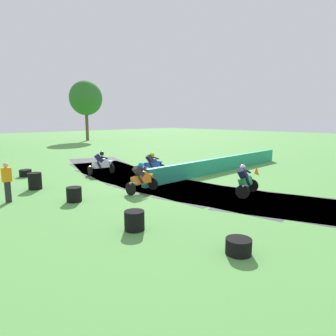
{
  "coord_description": "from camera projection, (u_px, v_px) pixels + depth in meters",
  "views": [
    {
      "loc": [
        -10.43,
        -11.17,
        3.41
      ],
      "look_at": [
        0.01,
        -0.46,
        0.9
      ],
      "focal_mm": 32.34,
      "sensor_mm": 36.0,
      "label": 1
    }
  ],
  "objects": [
    {
      "name": "motorcycle_fourth_green",
      "position": [
        246.0,
        180.0,
        13.49
      ],
      "size": [
        1.68,
        1.11,
        1.43
      ],
      "color": "black",
      "rests_on": "ground"
    },
    {
      "name": "motorcycle_trailing_orange",
      "position": [
        142.0,
        178.0,
        13.92
      ],
      "size": [
        1.68,
        0.81,
        1.43
      ],
      "color": "black",
      "rests_on": "ground"
    },
    {
      "name": "tire_stack_far",
      "position": [
        134.0,
        220.0,
        9.24
      ],
      "size": [
        0.62,
        0.62,
        0.6
      ],
      "color": "black",
      "rests_on": "ground"
    },
    {
      "name": "tire_stack_near",
      "position": [
        25.0,
        173.0,
        17.65
      ],
      "size": [
        0.68,
        0.68,
        0.4
      ],
      "color": "black",
      "rests_on": "ground"
    },
    {
      "name": "tire_stack_mid_b",
      "position": [
        74.0,
        194.0,
        12.37
      ],
      "size": [
        0.61,
        0.61,
        0.6
      ],
      "color": "black",
      "rests_on": "ground"
    },
    {
      "name": "track_asphalt",
      "position": [
        170.0,
        182.0,
        16.06
      ],
      "size": [
        6.96,
        24.43,
        0.01
      ],
      "color": "#3D3D42",
      "rests_on": "ground"
    },
    {
      "name": "traffic_cone",
      "position": [
        257.0,
        170.0,
        18.49
      ],
      "size": [
        0.28,
        0.28,
        0.44
      ],
      "primitive_type": "cone",
      "color": "orange",
      "rests_on": "ground"
    },
    {
      "name": "tire_stack_extra_a",
      "position": [
        239.0,
        246.0,
        7.62
      ],
      "size": [
        0.66,
        0.66,
        0.4
      ],
      "color": "black",
      "rests_on": "ground"
    },
    {
      "name": "track_marshal",
      "position": [
        7.0,
        183.0,
        12.16
      ],
      "size": [
        0.34,
        0.24,
        1.63
      ],
      "color": "#232328",
      "rests_on": "ground"
    },
    {
      "name": "safety_barrier",
      "position": [
        222.0,
        164.0,
        19.31
      ],
      "size": [
        13.23,
        0.49,
        0.9
      ],
      "primitive_type": "cube",
      "rotation": [
        0.0,
        0.0,
        -1.56
      ],
      "color": "#239375",
      "rests_on": "ground"
    },
    {
      "name": "motorcycle_lead_white",
      "position": [
        102.0,
        164.0,
        18.24
      ],
      "size": [
        1.71,
        0.92,
        1.43
      ],
      "color": "black",
      "rests_on": "ground"
    },
    {
      "name": "motorcycle_chase_blue",
      "position": [
        153.0,
        164.0,
        18.07
      ],
      "size": [
        1.7,
        0.83,
        1.43
      ],
      "color": "black",
      "rests_on": "ground"
    },
    {
      "name": "tire_stack_mid_a",
      "position": [
        35.0,
        181.0,
        14.48
      ],
      "size": [
        0.62,
        0.62,
        0.8
      ],
      "color": "black",
      "rests_on": "ground"
    },
    {
      "name": "tree_behind_barrier",
      "position": [
        86.0,
        98.0,
        44.02
      ],
      "size": [
        4.74,
        4.74,
        8.68
      ],
      "color": "brown",
      "rests_on": "ground"
    },
    {
      "name": "ground_plane",
      "position": [
        162.0,
        184.0,
        15.63
      ],
      "size": [
        120.0,
        120.0,
        0.0
      ],
      "primitive_type": "plane",
      "color": "#569947"
    }
  ]
}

